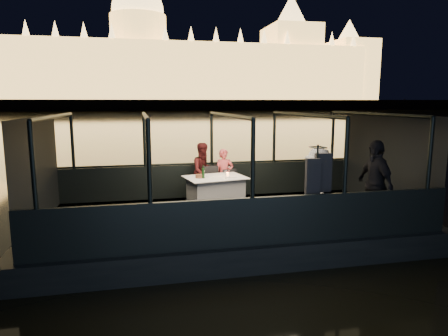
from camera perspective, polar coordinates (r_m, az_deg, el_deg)
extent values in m
plane|color=black|center=(88.76, -11.07, 7.23)|extent=(500.00, 500.00, 0.00)
cube|color=black|center=(9.43, 0.52, -9.73)|extent=(8.60, 4.40, 1.00)
cube|color=black|center=(9.28, 0.53, -6.93)|extent=(8.00, 4.00, 0.04)
cube|color=black|center=(11.08, -1.76, -1.74)|extent=(8.00, 0.08, 0.90)
cube|color=black|center=(7.29, 4.04, -7.68)|extent=(8.00, 0.08, 0.90)
cube|color=#423D33|center=(218.71, -11.88, 8.65)|extent=(400.00, 140.00, 6.00)
cube|color=silver|center=(9.91, -1.22, -3.45)|extent=(1.62, 1.30, 0.77)
cube|color=black|center=(10.33, -1.75, -2.56)|extent=(0.50, 0.50, 0.92)
cube|color=black|center=(10.45, 1.01, -2.42)|extent=(0.45, 0.45, 0.83)
imported|color=#CE4B4E|center=(10.63, 0.03, -0.57)|extent=(0.51, 0.36, 1.36)
imported|color=#431213|center=(10.62, -2.88, -0.59)|extent=(0.86, 0.75, 1.53)
imported|color=white|center=(8.87, 13.27, -2.17)|extent=(0.81, 1.16, 1.64)
imported|color=black|center=(8.83, 20.68, -2.58)|extent=(0.49, 1.10, 1.84)
cylinder|color=#133414|center=(9.66, -2.99, -0.60)|extent=(0.08, 0.08, 0.32)
cylinder|color=brown|center=(9.74, -3.49, -1.17)|extent=(0.28, 0.28, 0.08)
cylinder|color=#FC883F|center=(9.92, 0.54, -0.97)|extent=(0.07, 0.07, 0.08)
cylinder|color=silver|center=(9.82, 1.13, -1.26)|extent=(0.31, 0.31, 0.02)
cylinder|color=white|center=(9.90, -2.34, -1.18)|extent=(0.33, 0.33, 0.02)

